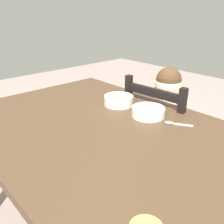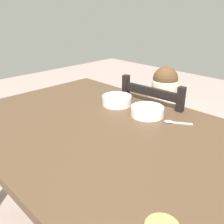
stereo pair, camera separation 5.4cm
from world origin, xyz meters
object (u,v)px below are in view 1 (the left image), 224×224
(dining_table, at_px, (105,144))
(spoon, at_px, (173,123))
(dining_chair, at_px, (162,142))
(bowl_of_carrots, at_px, (119,100))
(bowl_of_peas, at_px, (148,112))
(child_figure, at_px, (163,117))

(dining_table, relative_size, spoon, 12.03)
(dining_chair, bearing_deg, bowl_of_carrots, -111.19)
(dining_chair, height_order, spoon, dining_chair)
(dining_chair, relative_size, bowl_of_peas, 5.10)
(dining_table, bearing_deg, bowl_of_peas, 79.76)
(bowl_of_carrots, height_order, spoon, bowl_of_carrots)
(dining_chair, relative_size, child_figure, 0.94)
(dining_table, xyz_separation_m, bowl_of_carrots, (-0.18, 0.26, 0.12))
(bowl_of_carrots, bearing_deg, child_figure, 68.99)
(dining_chair, relative_size, spoon, 6.98)
(bowl_of_peas, xyz_separation_m, spoon, (0.15, 0.02, -0.02))
(child_figure, relative_size, bowl_of_peas, 5.41)
(bowl_of_peas, bearing_deg, dining_chair, 110.00)
(dining_chair, xyz_separation_m, child_figure, (-0.00, -0.01, 0.19))
(dining_table, bearing_deg, bowl_of_carrots, 124.13)
(dining_chair, xyz_separation_m, spoon, (0.26, -0.28, 0.32))
(dining_chair, relative_size, bowl_of_carrots, 5.18)
(dining_table, height_order, bowl_of_peas, bowl_of_peas)
(dining_table, distance_m, spoon, 0.35)
(bowl_of_peas, bearing_deg, dining_table, -100.24)
(bowl_of_carrots, bearing_deg, spoon, 2.68)
(child_figure, bearing_deg, bowl_of_peas, -68.98)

